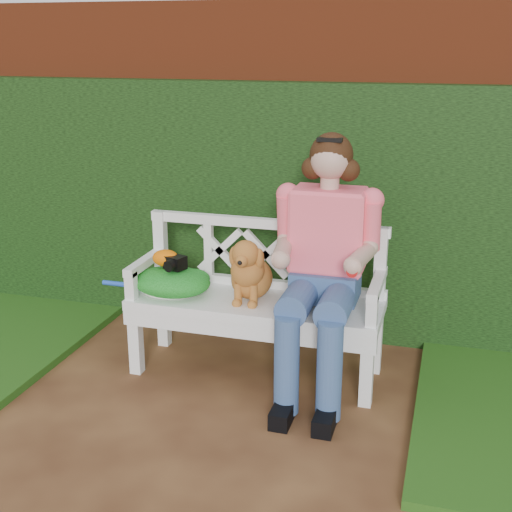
# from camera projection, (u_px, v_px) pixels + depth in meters

# --- Properties ---
(ground) EXTENTS (60.00, 60.00, 0.00)m
(ground) POSITION_uv_depth(u_px,v_px,m) (176.00, 456.00, 3.37)
(ground) COLOR #3B1F12
(brick_wall) EXTENTS (10.00, 0.30, 2.20)m
(brick_wall) POSITION_uv_depth(u_px,v_px,m) (276.00, 168.00, 4.77)
(brick_wall) COLOR maroon
(brick_wall) RESTS_ON ground
(ivy_hedge) EXTENTS (10.00, 0.18, 1.70)m
(ivy_hedge) POSITION_uv_depth(u_px,v_px,m) (268.00, 210.00, 4.64)
(ivy_hedge) COLOR #245419
(ivy_hedge) RESTS_ON ground
(garden_bench) EXTENTS (1.59, 0.62, 0.48)m
(garden_bench) POSITION_uv_depth(u_px,v_px,m) (256.00, 336.00, 4.15)
(garden_bench) COLOR white
(garden_bench) RESTS_ON ground
(seated_woman) EXTENTS (0.76, 0.93, 1.49)m
(seated_woman) POSITION_uv_depth(u_px,v_px,m) (325.00, 264.00, 3.86)
(seated_woman) COLOR #E63066
(seated_woman) RESTS_ON ground
(dog) EXTENTS (0.33, 0.41, 0.40)m
(dog) POSITION_uv_depth(u_px,v_px,m) (250.00, 268.00, 4.01)
(dog) COLOR olive
(dog) RESTS_ON garden_bench
(tennis_racket) EXTENTS (0.70, 0.39, 0.03)m
(tennis_racket) POSITION_uv_depth(u_px,v_px,m) (166.00, 289.00, 4.19)
(tennis_racket) COLOR white
(tennis_racket) RESTS_ON garden_bench
(green_bag) EXTENTS (0.58, 0.52, 0.16)m
(green_bag) POSITION_uv_depth(u_px,v_px,m) (172.00, 281.00, 4.14)
(green_bag) COLOR #2B8F29
(green_bag) RESTS_ON garden_bench
(camera_item) EXTENTS (0.14, 0.13, 0.08)m
(camera_item) POSITION_uv_depth(u_px,v_px,m) (175.00, 262.00, 4.09)
(camera_item) COLOR black
(camera_item) RESTS_ON green_bag
(baseball_glove) EXTENTS (0.17, 0.13, 0.10)m
(baseball_glove) POSITION_uv_depth(u_px,v_px,m) (166.00, 258.00, 4.13)
(baseball_glove) COLOR #EA6504
(baseball_glove) RESTS_ON green_bag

